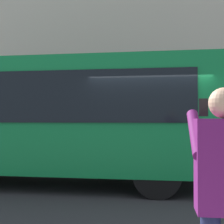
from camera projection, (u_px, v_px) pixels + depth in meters
name	position (u px, v px, depth m)	size (l,w,h in m)	color
ground_plane	(151.00, 189.00, 7.16)	(60.00, 60.00, 0.00)	#2B2B2D
building_facade_far	(154.00, 22.00, 14.01)	(28.00, 1.55, 12.00)	beige
red_bus	(37.00, 117.00, 7.89)	(9.05, 2.54, 3.08)	#0F7238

